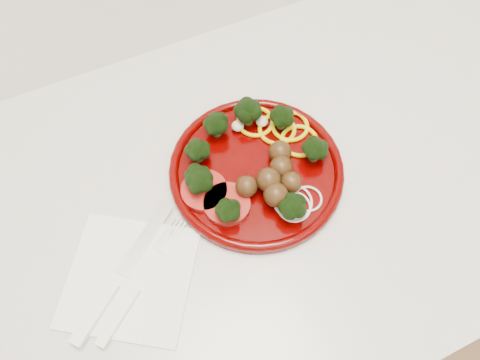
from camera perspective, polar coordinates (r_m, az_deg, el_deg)
name	(u,v)px	position (r m, az deg, el deg)	size (l,w,h in m)	color
counter	(239,285)	(1.07, -0.15, -12.65)	(2.40, 0.60, 0.90)	silver
plate	(254,167)	(0.65, 1.73, 1.60)	(0.25, 0.25, 0.05)	#3F0000
napkin	(130,277)	(0.62, -13.29, -11.47)	(0.15, 0.15, 0.00)	white
knife	(112,288)	(0.61, -15.35, -12.64)	(0.17, 0.14, 0.01)	silver
fork	(129,301)	(0.60, -13.43, -14.13)	(0.15, 0.12, 0.01)	white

